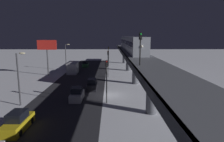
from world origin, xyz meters
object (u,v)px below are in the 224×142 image
(subway_train, at_px, (131,43))
(box_truck, at_px, (73,68))
(traffic_light_near, at_px, (107,75))
(sedan_black_2, at_px, (92,85))
(sedan_silver, at_px, (77,95))
(sedan_green, at_px, (86,64))
(sedan_yellow, at_px, (18,122))
(traffic_light_far, at_px, (109,53))
(commercial_billboard, at_px, (47,48))
(traffic_light_mid, at_px, (108,60))
(rail_signal, at_px, (140,43))

(subway_train, xyz_separation_m, box_truck, (15.31, -1.70, -6.72))
(traffic_light_near, bearing_deg, sedan_black_2, -69.87)
(sedan_silver, bearing_deg, sedan_green, 94.77)
(sedan_yellow, xyz_separation_m, traffic_light_far, (-9.30, -46.39, 3.41))
(traffic_light_near, bearing_deg, box_truck, -69.20)
(subway_train, xyz_separation_m, commercial_billboard, (21.15, 1.57, -1.24))
(traffic_light_near, bearing_deg, sedan_yellow, 41.81)
(traffic_light_mid, bearing_deg, sedan_green, -65.27)
(sedan_silver, xyz_separation_m, traffic_light_far, (-4.70, -36.34, 3.40))
(rail_signal, relative_size, traffic_light_near, 0.62)
(subway_train, height_order, sedan_silver, subway_train)
(traffic_light_far, xyz_separation_m, commercial_billboard, (15.34, 16.34, 2.63))
(box_truck, bearing_deg, sedan_green, -100.97)
(rail_signal, bearing_deg, traffic_light_far, -84.31)
(subway_train, relative_size, traffic_light_near, 5.76)
(sedan_silver, bearing_deg, traffic_light_mid, 74.80)
(subway_train, relative_size, box_truck, 4.98)
(sedan_silver, distance_m, traffic_light_far, 36.80)
(sedan_black_2, relative_size, box_truck, 0.59)
(subway_train, height_order, traffic_light_mid, subway_train)
(rail_signal, relative_size, traffic_light_far, 0.62)
(traffic_light_mid, bearing_deg, box_truck, -32.13)
(traffic_light_mid, bearing_deg, sedan_black_2, 75.39)
(sedan_silver, xyz_separation_m, commercial_billboard, (10.64, -20.00, 6.03))
(traffic_light_near, relative_size, commercial_billboard, 0.72)
(sedan_silver, height_order, traffic_light_near, traffic_light_near)
(sedan_yellow, relative_size, traffic_light_near, 0.75)
(sedan_black_2, height_order, traffic_light_mid, traffic_light_mid)
(sedan_green, bearing_deg, traffic_light_mid, 114.73)
(sedan_silver, xyz_separation_m, sedan_black_2, (-1.80, -6.18, 0.00))
(box_truck, bearing_deg, sedan_black_2, 111.11)
(subway_train, xyz_separation_m, sedan_yellow, (15.11, 31.62, -7.28))
(rail_signal, xyz_separation_m, sedan_green, (11.69, -39.34, -8.21))
(subway_train, bearing_deg, rail_signal, 86.61)
(rail_signal, height_order, traffic_light_near, rail_signal)
(sedan_black_2, distance_m, traffic_light_near, 9.09)
(sedan_silver, relative_size, box_truck, 0.58)
(sedan_silver, height_order, sedan_green, same)
(subway_train, distance_m, sedan_yellow, 35.79)
(traffic_light_mid, bearing_deg, rail_signal, 100.30)
(traffic_light_mid, bearing_deg, commercial_billboard, -9.96)
(sedan_yellow, xyz_separation_m, sedan_silver, (-4.60, -10.05, 0.01))
(rail_signal, relative_size, sedan_yellow, 0.84)
(subway_train, bearing_deg, sedan_green, -42.09)
(sedan_black_2, relative_size, traffic_light_far, 0.69)
(subway_train, relative_size, sedan_black_2, 8.38)
(subway_train, height_order, sedan_black_2, subway_train)
(commercial_billboard, bearing_deg, sedan_silver, 118.02)
(subway_train, xyz_separation_m, traffic_light_mid, (5.81, 4.26, -3.87))
(commercial_billboard, bearing_deg, rail_signal, 127.18)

